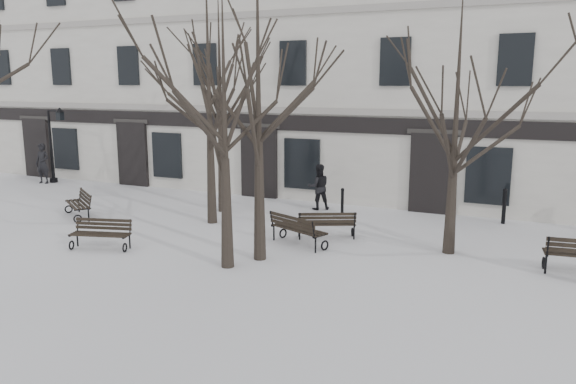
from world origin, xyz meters
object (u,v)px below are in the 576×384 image
Objects in this scene: bench_4 at (327,223)px; bench_1 at (297,229)px; bench_0 at (101,233)px; tree_1 at (224,103)px; bench_3 at (80,203)px; lamp_post at (54,140)px; tree_2 at (258,69)px.

bench_1 is at bearing 37.21° from bench_4.
bench_1 is (4.97, 2.57, 0.05)m from bench_0.
bench_0 is 5.60m from bench_1.
bench_4 is (5.49, 3.62, 0.01)m from bench_0.
tree_1 is 5.54m from bench_0.
tree_1 reaches higher than bench_3.
lamp_post is at bearing 4.31° from bench_1.
bench_3 reaches higher than bench_0.
bench_1 reaches higher than bench_0.
bench_1 is 0.55× the size of lamp_post.
lamp_post is (-13.63, 7.39, -2.14)m from tree_1.
bench_1 is 8.39m from bench_3.
bench_3 is (-8.39, 0.10, -0.01)m from bench_1.
bench_0 is 0.98× the size of bench_4.
bench_1 is 15.38m from lamp_post.
lamp_post is (-9.53, 7.48, 1.58)m from bench_0.
bench_0 is 0.91× the size of bench_1.
tree_2 is at bearing 98.69° from bench_1.
tree_1 is 3.68× the size of bench_3.
lamp_post reaches higher than bench_1.
bench_0 is 0.50× the size of lamp_post.
tree_2 reaches higher than bench_1.
tree_2 is 4.43× the size of bench_4.
tree_2 is 4.13× the size of bench_1.
tree_1 is 1.32m from tree_2.
bench_4 is at bearing 70.52° from tree_2.
tree_1 reaches higher than bench_4.
lamp_post is at bearing 155.33° from tree_2.
lamp_post is at bearing -40.52° from bench_4.
bench_4 is (0.93, 2.62, -4.53)m from tree_2.
lamp_post is (-14.50, 4.90, 1.53)m from bench_1.
tree_2 reaches higher than lamp_post.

